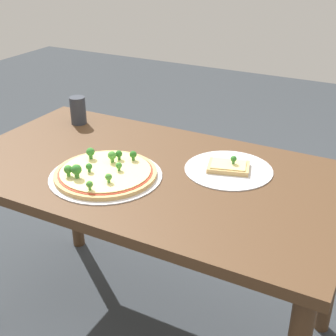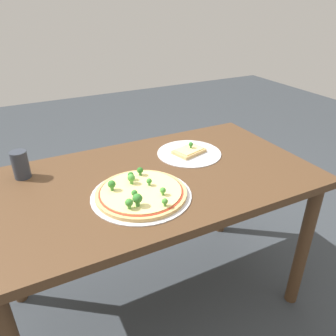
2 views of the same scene
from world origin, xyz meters
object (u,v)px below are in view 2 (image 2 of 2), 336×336
dining_table (153,195)px  pizza_tray_slice (189,152)px  pizza_tray_whole (141,193)px  drinking_cup (21,165)px

dining_table → pizza_tray_slice: 0.30m
pizza_tray_slice → pizza_tray_whole: bearing=34.3°
pizza_tray_whole → dining_table: bearing=-131.7°
pizza_tray_whole → pizza_tray_slice: (-0.35, -0.24, -0.01)m
pizza_tray_whole → drinking_cup: bearing=-42.9°
drinking_cup → pizza_tray_whole: bearing=137.1°
pizza_tray_whole → pizza_tray_slice: size_ratio=1.25×
pizza_tray_slice → drinking_cup: drinking_cup is taller
dining_table → pizza_tray_slice: size_ratio=4.49×
dining_table → drinking_cup: bearing=-26.2°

